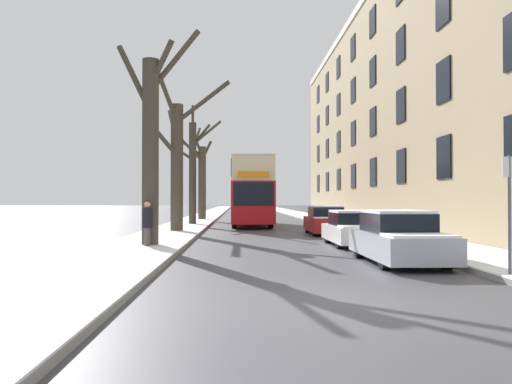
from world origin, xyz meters
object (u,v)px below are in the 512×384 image
(street_sign_post, at_px, (510,209))
(parked_car_0, at_px, (398,239))
(bare_tree_left_0, at_px, (151,143))
(bare_tree_left_1, at_px, (177,159))
(pedestrian_left_sidewalk, at_px, (147,224))
(parked_car_1, at_px, (354,229))
(parked_car_2, at_px, (326,221))
(double_decker_bus, at_px, (251,189))
(bare_tree_left_3, at_px, (201,179))
(bare_tree_left_2, at_px, (193,168))

(street_sign_post, bearing_deg, parked_car_0, 113.28)
(bare_tree_left_0, relative_size, street_sign_post, 3.01)
(bare_tree_left_1, height_order, pedestrian_left_sidewalk, bare_tree_left_1)
(parked_car_1, relative_size, parked_car_2, 1.00)
(bare_tree_left_0, bearing_deg, parked_car_2, 43.26)
(bare_tree_left_1, bearing_deg, double_decker_bus, 61.84)
(bare_tree_left_1, bearing_deg, bare_tree_left_3, 89.79)
(bare_tree_left_2, bearing_deg, bare_tree_left_1, -91.18)
(parked_car_0, height_order, parked_car_1, parked_car_0)
(bare_tree_left_0, bearing_deg, parked_car_0, -29.86)
(pedestrian_left_sidewalk, bearing_deg, bare_tree_left_2, -0.76)
(bare_tree_left_1, xyz_separation_m, bare_tree_left_2, (0.16, 7.59, 0.05))
(bare_tree_left_0, distance_m, bare_tree_left_1, 8.15)
(bare_tree_left_2, relative_size, street_sign_post, 2.92)
(bare_tree_left_0, bearing_deg, bare_tree_left_3, 90.03)
(parked_car_2, bearing_deg, double_decker_bus, 112.55)
(double_decker_bus, height_order, street_sign_post, double_decker_bus)
(parked_car_2, bearing_deg, bare_tree_left_3, 113.87)
(parked_car_0, bearing_deg, parked_car_2, 90.00)
(bare_tree_left_3, relative_size, street_sign_post, 2.76)
(bare_tree_left_3, bearing_deg, bare_tree_left_0, -89.97)
(pedestrian_left_sidewalk, bearing_deg, parked_car_2, -44.91)
(bare_tree_left_1, relative_size, bare_tree_left_2, 1.05)
(bare_tree_left_1, xyz_separation_m, double_decker_bus, (4.09, 7.64, -1.39))
(bare_tree_left_2, bearing_deg, bare_tree_left_0, -90.30)
(bare_tree_left_1, height_order, bare_tree_left_2, bare_tree_left_1)
(parked_car_0, bearing_deg, street_sign_post, -66.72)
(bare_tree_left_3, distance_m, pedestrian_left_sidewalk, 25.09)
(bare_tree_left_2, bearing_deg, street_sign_post, -69.11)
(bare_tree_left_0, height_order, double_decker_bus, bare_tree_left_0)
(bare_tree_left_2, xyz_separation_m, parked_car_1, (7.51, -14.78, -3.31))
(parked_car_0, distance_m, parked_car_2, 11.51)
(bare_tree_left_0, distance_m, street_sign_post, 11.96)
(parked_car_0, bearing_deg, pedestrian_left_sidewalk, 153.73)
(parked_car_2, height_order, street_sign_post, street_sign_post)
(street_sign_post, bearing_deg, bare_tree_left_0, 139.87)
(bare_tree_left_2, xyz_separation_m, parked_car_0, (7.51, -20.10, -3.27))
(parked_car_0, distance_m, parked_car_1, 5.32)
(bare_tree_left_0, xyz_separation_m, bare_tree_left_1, (-0.07, 8.15, 0.08))
(parked_car_1, bearing_deg, double_decker_bus, 103.59)
(double_decker_bus, height_order, parked_car_1, double_decker_bus)
(double_decker_bus, relative_size, street_sign_post, 3.86)
(parked_car_1, bearing_deg, pedestrian_left_sidewalk, -168.43)
(bare_tree_left_0, height_order, street_sign_post, bare_tree_left_0)
(bare_tree_left_3, bearing_deg, pedestrian_left_sidewalk, -90.01)
(bare_tree_left_1, distance_m, bare_tree_left_2, 7.59)
(bare_tree_left_1, height_order, double_decker_bus, bare_tree_left_1)
(parked_car_0, xyz_separation_m, street_sign_post, (1.38, -3.20, 0.87))
(street_sign_post, bearing_deg, bare_tree_left_3, 105.73)
(bare_tree_left_3, relative_size, double_decker_bus, 0.72)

